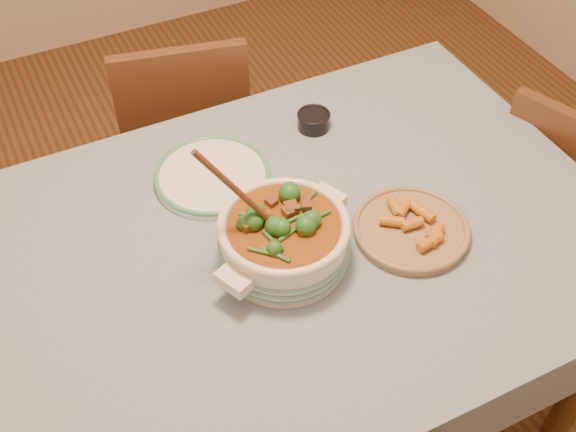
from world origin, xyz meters
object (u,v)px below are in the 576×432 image
object	(u,v)px
dining_table	(266,274)
stew_casserole	(284,237)
chair_far	(185,130)
white_plate	(212,176)
chair_right	(566,198)
condiment_bowl	(314,120)
fried_plate	(411,228)

from	to	relation	value
dining_table	stew_casserole	size ratio (longest dim) A/B	4.53
stew_casserole	chair_far	distance (m)	0.91
dining_table	white_plate	world-z (taller)	white_plate
white_plate	chair_right	size ratio (longest dim) A/B	0.36
stew_casserole	chair_far	bearing A→B (deg)	86.59
stew_casserole	condiment_bowl	world-z (taller)	stew_casserole
stew_casserole	white_plate	xyz separation A→B (m)	(-0.05, 0.31, -0.06)
condiment_bowl	chair_far	bearing A→B (deg)	115.91
stew_casserole	condiment_bowl	bearing A→B (deg)	54.19
fried_plate	white_plate	bearing A→B (deg)	132.80
chair_far	chair_right	distance (m)	1.21
dining_table	stew_casserole	xyz separation A→B (m)	(0.03, -0.04, 0.16)
dining_table	fried_plate	size ratio (longest dim) A/B	5.18
chair_far	fried_plate	bearing A→B (deg)	117.67
stew_casserole	fried_plate	distance (m)	0.31
fried_plate	chair_far	world-z (taller)	chair_far
dining_table	chair_right	xyz separation A→B (m)	(0.99, 0.01, -0.19)
white_plate	chair_right	bearing A→B (deg)	-14.15
condiment_bowl	fried_plate	world-z (taller)	condiment_bowl
fried_plate	chair_far	size ratio (longest dim) A/B	0.38
stew_casserole	fried_plate	bearing A→B (deg)	-11.59
chair_right	chair_far	bearing A→B (deg)	28.62
dining_table	chair_far	distance (m)	0.82
white_plate	fried_plate	bearing A→B (deg)	-47.20
white_plate	chair_far	world-z (taller)	chair_far
condiment_bowl	stew_casserole	bearing A→B (deg)	-125.81
chair_far	condiment_bowl	bearing A→B (deg)	128.25
dining_table	chair_far	bearing A→B (deg)	84.53
white_plate	chair_far	distance (m)	0.61
condiment_bowl	chair_far	xyz separation A→B (m)	(-0.22, 0.46, -0.30)
stew_casserole	chair_far	world-z (taller)	stew_casserole
stew_casserole	white_plate	bearing A→B (deg)	98.48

